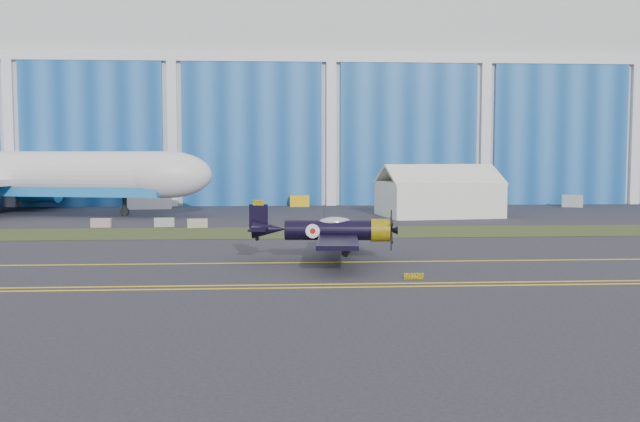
{
  "coord_description": "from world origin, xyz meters",
  "views": [
    {
      "loc": [
        13.47,
        -55.72,
        7.6
      ],
      "look_at": [
        17.46,
        4.25,
        2.8
      ],
      "focal_mm": 42.0,
      "sensor_mm": 36.0,
      "label": 1
    }
  ],
  "objects": [
    {
      "name": "gse_box",
      "position": [
        54.82,
        44.05,
        0.82
      ],
      "size": [
        3.09,
        2.36,
        1.65
      ],
      "primitive_type": "cube",
      "rotation": [
        0.0,
        0.0,
        -0.37
      ],
      "color": "#88A098",
      "rests_on": "ground"
    },
    {
      "name": "barrier_c",
      "position": [
        6.18,
        19.13,
        0.45
      ],
      "size": [
        2.06,
        0.86,
        0.9
      ],
      "primitive_type": "cube",
      "rotation": [
        0.0,
        0.0,
        0.13
      ],
      "color": "#9C9883",
      "rests_on": "ground"
    },
    {
      "name": "ground",
      "position": [
        0.0,
        0.0,
        0.0
      ],
      "size": [
        260.0,
        260.0,
        0.0
      ],
      "primitive_type": "plane",
      "color": "#2C2C33",
      "rests_on": "ground"
    },
    {
      "name": "grass_median",
      "position": [
        0.0,
        14.0,
        0.02
      ],
      "size": [
        260.0,
        10.0,
        0.02
      ],
      "primitive_type": "cube",
      "color": "#475128",
      "rests_on": "ground"
    },
    {
      "name": "edge_line_near",
      "position": [
        0.0,
        -14.5,
        0.01
      ],
      "size": [
        80.0,
        0.2,
        0.02
      ],
      "primitive_type": "cube",
      "color": "yellow",
      "rests_on": "ground"
    },
    {
      "name": "hangar",
      "position": [
        0.0,
        71.79,
        14.96
      ],
      "size": [
        220.0,
        45.7,
        30.0
      ],
      "color": "silver",
      "rests_on": "ground"
    },
    {
      "name": "taxiway_centreline",
      "position": [
        0.0,
        -5.0,
        0.01
      ],
      "size": [
        200.0,
        0.2,
        0.02
      ],
      "primitive_type": "cube",
      "color": "yellow",
      "rests_on": "ground"
    },
    {
      "name": "warbird",
      "position": [
        17.46,
        -4.75,
        2.2
      ],
      "size": [
        12.65,
        14.78,
        4.08
      ],
      "rotation": [
        0.0,
        0.0,
        -0.1
      ],
      "color": "black",
      "rests_on": "ground"
    },
    {
      "name": "edge_line_far",
      "position": [
        0.0,
        -13.5,
        0.01
      ],
      "size": [
        80.0,
        0.2,
        0.02
      ],
      "primitive_type": "cube",
      "color": "yellow",
      "rests_on": "ground"
    },
    {
      "name": "barrier_b",
      "position": [
        2.73,
        20.38,
        0.45
      ],
      "size": [
        2.07,
        0.89,
        0.9
      ],
      "primitive_type": "cube",
      "rotation": [
        0.0,
        0.0,
        0.15
      ],
      "color": "gray",
      "rests_on": "ground"
    },
    {
      "name": "guard_board_right",
      "position": [
        22.0,
        -12.0,
        0.17
      ],
      "size": [
        1.2,
        0.15,
        0.35
      ],
      "primitive_type": "cube",
      "color": "yellow",
      "rests_on": "ground"
    },
    {
      "name": "tug",
      "position": [
        17.49,
        47.45,
        0.77
      ],
      "size": [
        2.64,
        1.66,
        1.53
      ],
      "primitive_type": "cube",
      "rotation": [
        0.0,
        0.0,
        -0.01
      ],
      "color": "#EFB112",
      "rests_on": "ground"
    },
    {
      "name": "barrier_a",
      "position": [
        -3.5,
        20.21,
        0.45
      ],
      "size": [
        2.02,
        0.68,
        0.9
      ],
      "primitive_type": "cube",
      "rotation": [
        0.0,
        0.0,
        -0.04
      ],
      "color": "gray",
      "rests_on": "ground"
    },
    {
      "name": "shipping_container",
      "position": [
        -2.53,
        44.61,
        1.23
      ],
      "size": [
        5.86,
        2.8,
        2.45
      ],
      "primitive_type": "cube",
      "rotation": [
        0.0,
        0.0,
        0.1
      ],
      "color": "white",
      "rests_on": "ground"
    },
    {
      "name": "tent",
      "position": [
        33.2,
        30.9,
        3.07
      ],
      "size": [
        14.35,
        11.3,
        6.14
      ],
      "rotation": [
        0.0,
        0.0,
        0.13
      ],
      "color": "white",
      "rests_on": "ground"
    }
  ]
}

